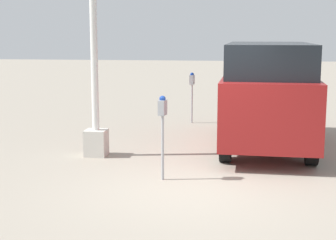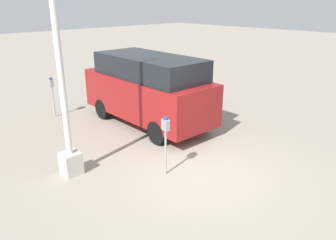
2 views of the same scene
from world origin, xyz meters
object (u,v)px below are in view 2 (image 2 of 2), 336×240
Objects in this scene: parking_meter_far at (52,88)px; parked_van at (148,88)px; lamp_post at (64,104)px; parking_meter_near at (166,132)px.

parking_meter_far is 0.30× the size of parked_van.
parking_meter_far is 4.59m from lamp_post.
parked_van is at bearing -70.13° from lamp_post.
parking_meter_near is at bearing -134.23° from lamp_post.
parked_van reaches higher than parking_meter_far.
parked_van is at bearing -137.25° from parking_meter_far.
parking_meter_near is 3.48m from parked_van.
parked_van is at bearing -24.46° from parking_meter_near.
parked_van reaches higher than parking_meter_near.
lamp_post is 3.83m from parked_van.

